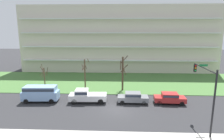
# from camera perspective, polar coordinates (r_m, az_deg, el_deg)

# --- Properties ---
(ground) EXTENTS (160.00, 160.00, 0.00)m
(ground) POSITION_cam_1_polar(r_m,az_deg,el_deg) (26.76, 1.41, -11.40)
(ground) COLOR #2D2D30
(grass_lawn_strip) EXTENTS (80.00, 16.00, 0.08)m
(grass_lawn_strip) POSITION_cam_1_polar(r_m,az_deg,el_deg) (40.00, 1.78, -3.41)
(grass_lawn_strip) COLOR #477238
(grass_lawn_strip) RESTS_ON ground
(apartment_building) EXTENTS (47.98, 13.13, 16.13)m
(apartment_building) POSITION_cam_1_polar(r_m,az_deg,el_deg) (52.74, 2.03, 9.13)
(apartment_building) COLOR beige
(apartment_building) RESTS_ON ground
(tree_far_left) EXTENTS (1.58, 1.35, 4.46)m
(tree_far_left) POSITION_cam_1_polar(r_m,az_deg,el_deg) (37.53, -19.07, -1.65)
(tree_far_left) COLOR brown
(tree_far_left) RESTS_ON ground
(tree_left) EXTENTS (1.28, 1.35, 5.62)m
(tree_left) POSITION_cam_1_polar(r_m,az_deg,el_deg) (34.77, -7.86, -0.89)
(tree_left) COLOR brown
(tree_left) RESTS_ON ground
(tree_center) EXTENTS (1.39, 1.59, 6.13)m
(tree_center) POSITION_cam_1_polar(r_m,az_deg,el_deg) (33.90, 3.16, -0.65)
(tree_center) COLOR #4C3828
(tree_center) RESTS_ON ground
(pickup_white_near_left) EXTENTS (5.48, 2.24, 1.95)m
(pickup_white_near_left) POSITION_cam_1_polar(r_m,az_deg,el_deg) (29.13, -7.48, -7.39)
(pickup_white_near_left) COLOR white
(pickup_white_near_left) RESTS_ON ground
(sedan_red_center_left) EXTENTS (4.48, 2.02, 1.57)m
(sedan_red_center_left) POSITION_cam_1_polar(r_m,az_deg,el_deg) (29.64, 16.43, -7.73)
(sedan_red_center_left) COLOR #B22828
(sedan_red_center_left) RESTS_ON ground
(van_blue_center_right) EXTENTS (5.29, 2.25, 2.36)m
(van_blue_center_right) POSITION_cam_1_polar(r_m,az_deg,el_deg) (30.90, -20.07, -6.15)
(van_blue_center_right) COLOR #8CB2E0
(van_blue_center_right) RESTS_ON ground
(sedan_gray_near_right) EXTENTS (4.41, 1.82, 1.57)m
(sedan_gray_near_right) POSITION_cam_1_polar(r_m,az_deg,el_deg) (28.83, 6.09, -7.86)
(sedan_gray_near_right) COLOR slate
(sedan_gray_near_right) RESTS_ON ground
(traffic_signal_mast) EXTENTS (0.90, 5.72, 6.89)m
(traffic_signal_mast) POSITION_cam_1_polar(r_m,az_deg,el_deg) (22.53, 25.80, -4.41)
(traffic_signal_mast) COLOR black
(traffic_signal_mast) RESTS_ON ground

